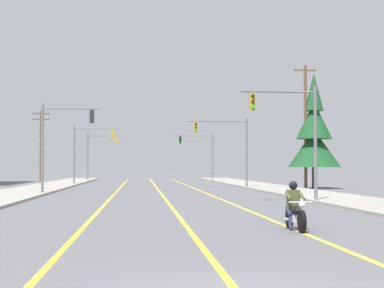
# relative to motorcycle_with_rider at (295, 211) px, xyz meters

# --- Properties ---
(lane_stripe_center) EXTENTS (0.16, 100.00, 0.01)m
(lane_stripe_center) POSITION_rel_motorcycle_with_rider_xyz_m (-3.14, 34.80, -0.58)
(lane_stripe_center) COLOR yellow
(lane_stripe_center) RESTS_ON ground
(lane_stripe_left) EXTENTS (0.16, 100.00, 0.01)m
(lane_stripe_left) POSITION_rel_motorcycle_with_rider_xyz_m (-6.36, 34.80, -0.58)
(lane_stripe_left) COLOR yellow
(lane_stripe_left) RESTS_ON ground
(lane_stripe_right) EXTENTS (0.16, 100.00, 0.01)m
(lane_stripe_right) POSITION_rel_motorcycle_with_rider_xyz_m (0.05, 34.80, -0.58)
(lane_stripe_right) COLOR yellow
(lane_stripe_right) RESTS_ON ground
(sidewalk_kerb_right) EXTENTS (4.40, 110.00, 0.14)m
(sidewalk_kerb_right) POSITION_rel_motorcycle_with_rider_xyz_m (6.58, 29.80, -0.52)
(sidewalk_kerb_right) COLOR #9E998E
(sidewalk_kerb_right) RESTS_ON ground
(sidewalk_kerb_left) EXTENTS (4.40, 110.00, 0.14)m
(sidewalk_kerb_left) POSITION_rel_motorcycle_with_rider_xyz_m (-12.96, 29.80, -0.52)
(sidewalk_kerb_left) COLOR #9E998E
(sidewalk_kerb_left) RESTS_ON ground
(motorcycle_with_rider) EXTENTS (0.70, 2.19, 1.46)m
(motorcycle_with_rider) POSITION_rel_motorcycle_with_rider_xyz_m (0.00, 0.00, 0.00)
(motorcycle_with_rider) COLOR black
(motorcycle_with_rider) RESTS_ON ground
(traffic_signal_near_right) EXTENTS (4.13, 0.57, 6.20)m
(traffic_signal_near_right) POSITION_rel_motorcycle_with_rider_xyz_m (3.56, 15.71, 3.46)
(traffic_signal_near_right) COLOR slate
(traffic_signal_near_right) RESTS_ON ground
(traffic_signal_near_left) EXTENTS (4.01, 0.37, 6.20)m
(traffic_signal_near_left) POSITION_rel_motorcycle_with_rider_xyz_m (-10.12, 27.24, 3.46)
(traffic_signal_near_left) COLOR slate
(traffic_signal_near_left) RESTS_ON ground
(traffic_signal_mid_right) EXTENTS (5.42, 0.59, 6.20)m
(traffic_signal_mid_right) POSITION_rel_motorcycle_with_rider_xyz_m (3.19, 39.86, 3.54)
(traffic_signal_mid_right) COLOR slate
(traffic_signal_mid_right) RESTS_ON ground
(traffic_signal_mid_left) EXTENTS (4.76, 0.37, 6.20)m
(traffic_signal_mid_left) POSITION_rel_motorcycle_with_rider_xyz_m (-10.12, 52.54, 3.50)
(traffic_signal_mid_left) COLOR slate
(traffic_signal_mid_left) RESTS_ON ground
(traffic_signal_far_right) EXTENTS (4.96, 0.47, 6.20)m
(traffic_signal_far_right) POSITION_rel_motorcycle_with_rider_xyz_m (3.28, 68.22, 3.52)
(traffic_signal_far_right) COLOR slate
(traffic_signal_far_right) RESTS_ON ground
(traffic_signal_far_left) EXTENTS (4.41, 0.37, 6.20)m
(traffic_signal_far_left) POSITION_rel_motorcycle_with_rider_xyz_m (-10.13, 69.82, 3.48)
(traffic_signal_far_left) COLOR slate
(traffic_signal_far_left) RESTS_ON ground
(utility_pole_right_far) EXTENTS (1.92, 0.26, 10.49)m
(utility_pole_right_far) POSITION_rel_motorcycle_with_rider_xyz_m (9.44, 37.47, 4.85)
(utility_pole_right_far) COLOR brown
(utility_pole_right_far) RESTS_ON ground
(utility_pole_left_far) EXTENTS (2.04, 0.26, 8.57)m
(utility_pole_left_far) POSITION_rel_motorcycle_with_rider_xyz_m (-16.41, 63.07, 4.04)
(utility_pole_left_far) COLOR brown
(utility_pole_left_far) RESTS_ON ground
(conifer_tree_right_verge_far) EXTENTS (4.48, 4.48, 9.86)m
(conifer_tree_right_verge_far) POSITION_rel_motorcycle_with_rider_xyz_m (10.20, 37.57, 3.93)
(conifer_tree_right_verge_far) COLOR #423023
(conifer_tree_right_verge_far) RESTS_ON ground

